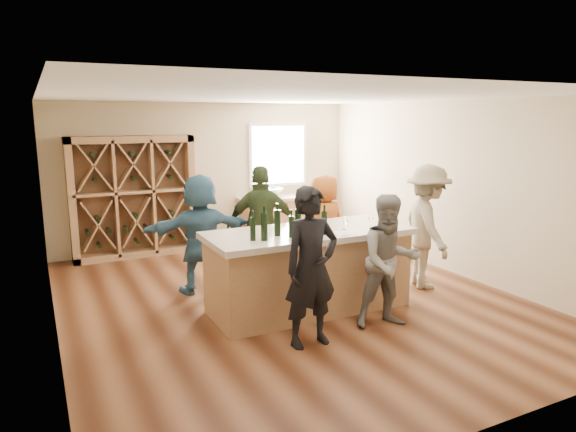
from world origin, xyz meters
name	(u,v)px	position (x,y,z in m)	size (l,w,h in m)	color
floor	(288,302)	(0.00, 0.00, -0.05)	(6.00, 7.00, 0.10)	#58311C
ceiling	(288,93)	(0.00, 0.00, 2.85)	(6.00, 7.00, 0.10)	white
wall_back	(208,175)	(0.00, 3.55, 1.40)	(6.00, 0.10, 2.80)	#C0AE8B
wall_front	(496,270)	(0.00, -3.55, 1.40)	(6.00, 0.10, 2.80)	#C0AE8B
wall_left	(42,221)	(-3.05, 0.00, 1.40)	(0.10, 7.00, 2.80)	#C0AE8B
wall_right	(455,188)	(3.05, 0.00, 1.40)	(0.10, 7.00, 2.80)	#C0AE8B
window_frame	(278,155)	(1.50, 3.47, 1.75)	(1.30, 0.06, 1.30)	white
window_pane	(279,155)	(1.50, 3.44, 1.75)	(1.18, 0.01, 1.18)	white
wine_rack	(133,197)	(-1.50, 3.27, 1.10)	(2.20, 0.45, 2.20)	#986F48
back_counter_base	(279,220)	(1.40, 3.20, 0.43)	(1.60, 0.58, 0.86)	#986F48
back_counter_top	(279,198)	(1.40, 3.20, 0.89)	(1.70, 0.62, 0.06)	beige
sink	(270,193)	(1.20, 3.20, 1.01)	(0.54, 0.54, 0.19)	silver
faucet	(267,189)	(1.20, 3.38, 1.07)	(0.02, 0.02, 0.30)	silver
tasting_counter_base	(309,273)	(0.08, -0.46, 0.50)	(2.60, 1.00, 1.00)	#986F48
tasting_counter_top	(309,233)	(0.08, -0.46, 1.04)	(2.72, 1.12, 0.08)	beige
wine_bottle_a	(253,229)	(-0.80, -0.66, 1.22)	(0.07, 0.07, 0.28)	black
wine_bottle_b	(264,227)	(-0.68, -0.71, 1.25)	(0.08, 0.08, 0.33)	black
wine_bottle_c	(277,223)	(-0.43, -0.57, 1.24)	(0.08, 0.08, 0.33)	black
wine_bottle_d	(291,227)	(-0.32, -0.72, 1.21)	(0.07, 0.07, 0.27)	black
wine_bottle_e	(298,222)	(-0.18, -0.64, 1.24)	(0.08, 0.08, 0.33)	black
wine_glass_a	(307,234)	(-0.22, -0.95, 1.16)	(0.06, 0.06, 0.17)	white
wine_glass_b	(345,228)	(0.33, -0.94, 1.18)	(0.07, 0.07, 0.20)	white
wine_glass_c	(371,224)	(0.73, -0.91, 1.18)	(0.08, 0.08, 0.20)	white
wine_glass_d	(344,223)	(0.52, -0.62, 1.16)	(0.06, 0.06, 0.16)	white
wine_glass_e	(381,221)	(1.05, -0.71, 1.16)	(0.06, 0.06, 0.17)	white
tasting_menu_a	(304,239)	(-0.22, -0.88, 1.08)	(0.23, 0.31, 0.00)	white
tasting_menu_b	(343,233)	(0.37, -0.82, 1.08)	(0.20, 0.27, 0.00)	white
tasting_menu_c	(384,230)	(0.96, -0.89, 1.08)	(0.21, 0.28, 0.00)	white
person_near_left	(311,267)	(-0.43, -1.43, 0.90)	(0.66, 0.48, 1.81)	black
person_near_right	(390,262)	(0.67, -1.40, 0.82)	(0.80, 0.44, 1.64)	slate
person_server	(427,227)	(2.10, -0.44, 0.93)	(1.20, 0.56, 1.85)	gray
person_far_mid	(262,226)	(-0.07, 0.73, 0.91)	(1.07, 0.55, 1.83)	#263319
person_far_right	(324,225)	(1.06, 0.81, 0.81)	(0.80, 0.52, 1.63)	#994C19
person_far_left	(201,233)	(-0.99, 0.86, 0.87)	(1.62, 0.58, 1.75)	#335972
wine_bottle_f	(324,223)	(0.13, -0.76, 1.23)	(0.07, 0.07, 0.30)	black
wine_glass_f	(299,221)	(0.03, -0.26, 1.17)	(0.07, 0.07, 0.18)	white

